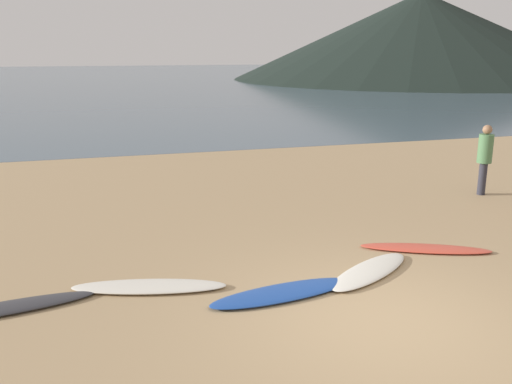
% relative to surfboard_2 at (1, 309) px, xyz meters
% --- Properties ---
extents(ground_plane, '(120.00, 120.00, 0.20)m').
position_rel_surfboard_2_xyz_m(ground_plane, '(4.86, 8.25, -0.14)').
color(ground_plane, tan).
rests_on(ground_plane, ground).
extents(ocean_water, '(140.00, 100.00, 0.01)m').
position_rel_surfboard_2_xyz_m(ocean_water, '(4.86, 61.07, -0.04)').
color(ocean_water, '#475B6B').
rests_on(ocean_water, ground).
extents(headland_hill, '(42.44, 42.44, 9.62)m').
position_rel_surfboard_2_xyz_m(headland_hill, '(37.80, 50.15, 4.77)').
color(headland_hill, black).
rests_on(headland_hill, ground).
extents(surfboard_2, '(2.53, 0.84, 0.08)m').
position_rel_surfboard_2_xyz_m(surfboard_2, '(0.00, 0.00, 0.00)').
color(surfboard_2, '#333338').
rests_on(surfboard_2, ground).
extents(surfboard_3, '(2.37, 1.09, 0.09)m').
position_rel_surfboard_2_xyz_m(surfboard_3, '(2.02, 0.17, 0.00)').
color(surfboard_3, silver).
rests_on(surfboard_3, ground).
extents(surfboard_4, '(2.32, 0.90, 0.09)m').
position_rel_surfboard_2_xyz_m(surfboard_4, '(3.86, -0.60, 0.00)').
color(surfboard_4, '#1E479E').
rests_on(surfboard_4, ground).
extents(surfboard_5, '(2.03, 1.58, 0.09)m').
position_rel_surfboard_2_xyz_m(surfboard_5, '(5.46, -0.22, 0.00)').
color(surfboard_5, silver).
rests_on(surfboard_5, ground).
extents(surfboard_6, '(2.28, 1.37, 0.07)m').
position_rel_surfboard_2_xyz_m(surfboard_6, '(6.91, 0.44, -0.01)').
color(surfboard_6, '#D84C38').
rests_on(surfboard_6, ground).
extents(person_1, '(0.35, 0.35, 1.72)m').
position_rel_surfboard_2_xyz_m(person_1, '(10.43, 3.48, 0.97)').
color(person_1, '#2D2D38').
rests_on(person_1, ground).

